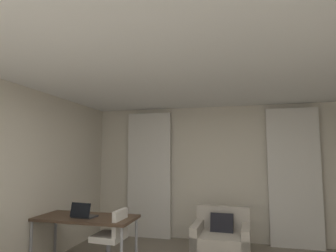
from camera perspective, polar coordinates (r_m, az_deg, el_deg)
wall_window at (r=5.66m, az=10.09°, el=-9.26°), size 5.12×0.06×2.60m
ceiling at (r=2.81m, az=5.29°, el=14.79°), size 5.12×6.12×0.06m
curtain_left_panel at (r=5.79m, az=-3.90°, el=-9.76°), size 0.90×0.06×2.50m
curtain_right_panel at (r=5.60m, az=24.37°, el=-9.37°), size 0.90×0.06×2.50m
armchair at (r=4.82m, az=10.91°, el=-22.24°), size 0.90×0.80×0.79m
desk at (r=4.46m, az=-16.49°, el=-18.03°), size 1.47×0.65×0.74m
desk_chair at (r=4.27m, az=-11.52°, el=-22.76°), size 0.48×0.48×0.88m
laptop at (r=4.37m, az=-16.90°, el=-16.88°), size 0.35×0.28×0.22m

